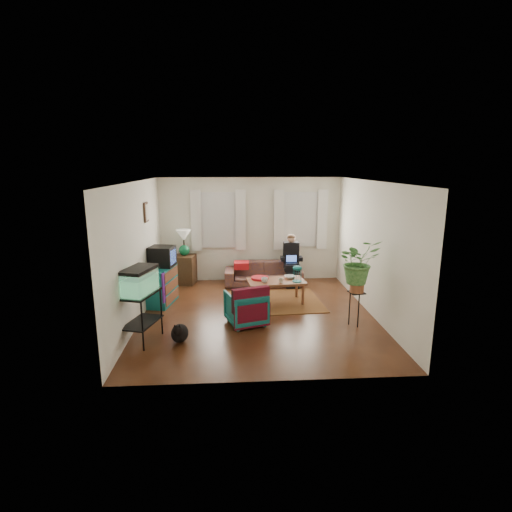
{
  "coord_description": "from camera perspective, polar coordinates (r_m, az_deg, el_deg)",
  "views": [
    {
      "loc": [
        -0.51,
        -7.43,
        2.9
      ],
      "look_at": [
        0.0,
        0.4,
        1.1
      ],
      "focal_mm": 28.0,
      "sensor_mm": 36.0,
      "label": 1
    }
  ],
  "objects": [
    {
      "name": "plant_stand",
      "position": [
        7.6,
        14.03,
        -7.31
      ],
      "size": [
        0.32,
        0.32,
        0.64
      ],
      "primitive_type": "cube",
      "rotation": [
        0.0,
        0.0,
        0.19
      ],
      "color": "black",
      "rests_on": "floor"
    },
    {
      "name": "picture_frame",
      "position": [
        8.5,
        -15.36,
        6.05
      ],
      "size": [
        0.04,
        0.32,
        0.4
      ],
      "primitive_type": "cube",
      "color": "#3D2616",
      "rests_on": "wall_left"
    },
    {
      "name": "crt_tv",
      "position": [
        8.63,
        -13.27,
        -0.05
      ],
      "size": [
        0.57,
        0.53,
        0.43
      ],
      "primitive_type": "cube",
      "rotation": [
        0.0,
        0.0,
        -0.19
      ],
      "color": "black",
      "rests_on": "dresser"
    },
    {
      "name": "wall_left",
      "position": [
        7.79,
        -16.55,
        0.54
      ],
      "size": [
        0.01,
        5.0,
        2.6
      ],
      "primitive_type": "cube",
      "color": "silver",
      "rests_on": "floor"
    },
    {
      "name": "potted_plant",
      "position": [
        7.38,
        14.36,
        -1.71
      ],
      "size": [
        0.84,
        0.76,
        0.82
      ],
      "primitive_type": "imported",
      "rotation": [
        0.0,
        0.0,
        0.19
      ],
      "color": "#599947",
      "rests_on": "plant_stand"
    },
    {
      "name": "window_left",
      "position": [
        10.0,
        -5.37,
        5.11
      ],
      "size": [
        1.08,
        0.04,
        1.38
      ],
      "primitive_type": "cube",
      "color": "white",
      "rests_on": "wall_back"
    },
    {
      "name": "cup_b",
      "position": [
        8.32,
        3.56,
        -3.52
      ],
      "size": [
        0.12,
        0.12,
        0.1
      ],
      "primitive_type": "imported",
      "rotation": [
        0.0,
        0.0,
        0.1
      ],
      "color": "beige",
      "rests_on": "coffee_table"
    },
    {
      "name": "area_rug",
      "position": [
        8.69,
        2.59,
        -6.53
      ],
      "size": [
        2.1,
        1.73,
        0.01
      ],
      "primitive_type": "cube",
      "rotation": [
        0.0,
        0.0,
        0.07
      ],
      "color": "brown",
      "rests_on": "floor"
    },
    {
      "name": "window_right",
      "position": [
        10.15,
        6.32,
        5.2
      ],
      "size": [
        1.08,
        0.04,
        1.38
      ],
      "primitive_type": "cube",
      "color": "white",
      "rests_on": "wall_back"
    },
    {
      "name": "aquarium",
      "position": [
        6.77,
        -16.33,
        -3.35
      ],
      "size": [
        0.56,
        0.77,
        0.44
      ],
      "primitive_type": "cube",
      "rotation": [
        0.0,
        0.0,
        -0.29
      ],
      "color": "#7FD899",
      "rests_on": "aquarium_stand"
    },
    {
      "name": "side_table",
      "position": [
        10.07,
        -10.11,
        -1.91
      ],
      "size": [
        0.56,
        0.56,
        0.71
      ],
      "primitive_type": "cube",
      "rotation": [
        0.0,
        0.0,
        -0.17
      ],
      "color": "#3F2B17",
      "rests_on": "floor"
    },
    {
      "name": "seated_person",
      "position": [
        9.85,
        5.06,
        -0.85
      ],
      "size": [
        0.49,
        0.6,
        1.13
      ],
      "primitive_type": null,
      "rotation": [
        0.0,
        0.0,
        -0.03
      ],
      "color": "black",
      "rests_on": "sofa"
    },
    {
      "name": "wall_right",
      "position": [
        8.08,
        16.33,
        0.98
      ],
      "size": [
        0.01,
        5.0,
        2.6
      ],
      "primitive_type": "cube",
      "color": "silver",
      "rests_on": "floor"
    },
    {
      "name": "sofa",
      "position": [
        9.84,
        1.09,
        -1.98
      ],
      "size": [
        1.92,
        0.81,
        0.74
      ],
      "primitive_type": "imported",
      "rotation": [
        0.0,
        0.0,
        -0.03
      ],
      "color": "brown",
      "rests_on": "floor"
    },
    {
      "name": "curtains_left",
      "position": [
        9.92,
        -5.38,
        5.05
      ],
      "size": [
        1.36,
        0.06,
        1.5
      ],
      "primitive_type": "cube",
      "color": "white",
      "rests_on": "wall_back"
    },
    {
      "name": "wall_back",
      "position": [
        10.07,
        -0.77,
        3.78
      ],
      "size": [
        4.5,
        0.01,
        2.6
      ],
      "primitive_type": "cube",
      "color": "silver",
      "rests_on": "floor"
    },
    {
      "name": "ceiling",
      "position": [
        7.45,
        0.2,
        10.62
      ],
      "size": [
        4.5,
        5.0,
        0.01
      ],
      "primitive_type": "cube",
      "color": "white",
      "rests_on": "wall_back"
    },
    {
      "name": "cup_a",
      "position": [
        8.34,
        1.24,
        -3.45
      ],
      "size": [
        0.15,
        0.15,
        0.11
      ],
      "primitive_type": "imported",
      "rotation": [
        0.0,
        0.0,
        0.1
      ],
      "color": "white",
      "rests_on": "coffee_table"
    },
    {
      "name": "curtains_right",
      "position": [
        10.07,
        6.4,
        5.14
      ],
      "size": [
        1.36,
        0.06,
        1.5
      ],
      "primitive_type": "cube",
      "color": "white",
      "rests_on": "wall_back"
    },
    {
      "name": "serape_throw",
      "position": [
        7.16,
        -0.7,
        -6.77
      ],
      "size": [
        0.7,
        0.37,
        0.57
      ],
      "primitive_type": "cube",
      "rotation": [
        0.0,
        0.0,
        0.32
      ],
      "color": "#9E0A0A",
      "rests_on": "armchair"
    },
    {
      "name": "bowl",
      "position": [
        8.68,
        4.86,
        -3.0
      ],
      "size": [
        0.26,
        0.26,
        0.06
      ],
      "primitive_type": "imported",
      "rotation": [
        0.0,
        0.0,
        0.1
      ],
      "color": "white",
      "rests_on": "coffee_table"
    },
    {
      "name": "wall_front",
      "position": [
        5.2,
        2.07,
        -4.98
      ],
      "size": [
        4.5,
        0.01,
        2.6
      ],
      "primitive_type": "cube",
      "color": "silver",
      "rests_on": "floor"
    },
    {
      "name": "aquarium_stand",
      "position": [
        6.97,
        -15.99,
        -8.43
      ],
      "size": [
        0.62,
        0.84,
        0.84
      ],
      "primitive_type": "cube",
      "rotation": [
        0.0,
        0.0,
        -0.29
      ],
      "color": "black",
      "rests_on": "floor"
    },
    {
      "name": "floor",
      "position": [
        7.99,
        0.19,
        -8.36
      ],
      "size": [
        4.5,
        5.0,
        0.01
      ],
      "primitive_type": "cube",
      "color": "#4F2B14",
      "rests_on": "ground"
    },
    {
      "name": "coffee_table",
      "position": [
        8.58,
        2.88,
        -5.08
      ],
      "size": [
        1.26,
        0.77,
        0.5
      ],
      "primitive_type": "cube",
      "rotation": [
        0.0,
        0.0,
        0.1
      ],
      "color": "brown",
      "rests_on": "floor"
    },
    {
      "name": "armchair",
      "position": [
        7.44,
        -1.45,
        -7.17
      ],
      "size": [
        0.83,
        0.8,
        0.69
      ],
      "primitive_type": "imported",
      "rotation": [
        0.0,
        0.0,
        3.46
      ],
      "color": "#12526F",
      "rests_on": "floor"
    },
    {
      "name": "snack_tray",
      "position": [
        8.6,
        0.54,
        -3.16
      ],
      "size": [
        0.41,
        0.41,
        0.04
      ],
      "primitive_type": "cylinder",
      "rotation": [
        0.0,
        0.0,
        0.1
      ],
      "color": "#B21414",
      "rests_on": "coffee_table"
    },
    {
      "name": "birdcage",
      "position": [
        8.41,
        5.91,
        -2.52
      ],
      "size": [
        0.22,
        0.22,
        0.35
      ],
      "primitive_type": null,
      "rotation": [
        0.0,
        0.0,
        0.1
      ],
      "color": "#115B6B",
      "rests_on": "coffee_table"
    },
    {
      "name": "dresser",
      "position": [
        8.71,
        -13.38,
        -4.11
      ],
      "size": [
        0.61,
        0.96,
        0.8
      ],
      "primitive_type": "cube",
      "rotation": [
        0.0,
        0.0,
        -0.19
      ],
      "color": "#105D64",
      "rests_on": "floor"
    },
    {
      "name": "black_cat",
      "position": [
        6.89,
        -10.85,
        -10.52
      ],
      "size": [
        0.31,
        0.45,
        0.38
      ],
      "primitive_type": "ellipsoid",
      "rotation": [
        0.0,
        0.0,
        -0.05
      ],
      "color": "black",
      "rests_on": "floor"
    },
    {
      "name": "table_lamp",
      "position": [
        9.92,
        -10.26,
        1.79
      ],
      "size": [
        0.42,
        0.42,
        0.65
      ],
      "primitive_type": null,
      "rotation": [
        0.0,
        0.0,
        -0.17
      ],
      "color": "white",
      "rests_on": "side_table"
    }
  ]
}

